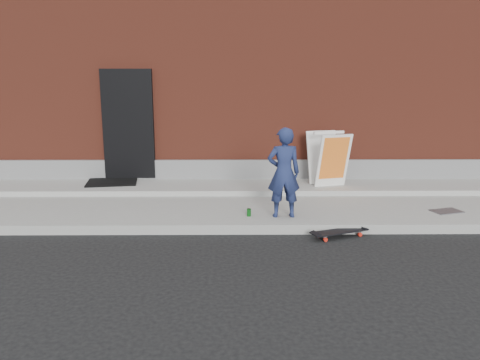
{
  "coord_description": "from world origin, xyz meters",
  "views": [
    {
      "loc": [
        -0.37,
        -6.77,
        2.3
      ],
      "look_at": [
        -0.3,
        0.8,
        0.68
      ],
      "focal_mm": 35.0,
      "sensor_mm": 36.0,
      "label": 1
    }
  ],
  "objects_px": {
    "child": "(284,173)",
    "skateboard": "(339,232)",
    "pizza_sign": "(328,158)",
    "soda_can": "(249,212)"
  },
  "relations": [
    {
      "from": "child",
      "to": "skateboard",
      "type": "relative_size",
      "value": 1.6
    },
    {
      "from": "pizza_sign",
      "to": "child",
      "type": "bearing_deg",
      "value": -119.95
    },
    {
      "from": "child",
      "to": "skateboard",
      "type": "xyz_separation_m",
      "value": [
        0.79,
        -0.58,
        -0.79
      ]
    },
    {
      "from": "soda_can",
      "to": "child",
      "type": "bearing_deg",
      "value": -2.46
    },
    {
      "from": "child",
      "to": "soda_can",
      "type": "xyz_separation_m",
      "value": [
        -0.55,
        0.02,
        -0.66
      ]
    },
    {
      "from": "child",
      "to": "skateboard",
      "type": "distance_m",
      "value": 1.26
    },
    {
      "from": "child",
      "to": "soda_can",
      "type": "height_order",
      "value": "child"
    },
    {
      "from": "skateboard",
      "to": "pizza_sign",
      "type": "distance_m",
      "value": 2.56
    },
    {
      "from": "skateboard",
      "to": "pizza_sign",
      "type": "bearing_deg",
      "value": 83.38
    },
    {
      "from": "skateboard",
      "to": "soda_can",
      "type": "relative_size",
      "value": 7.24
    }
  ]
}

